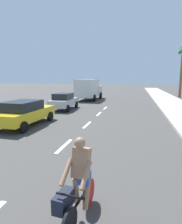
# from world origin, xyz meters

# --- Properties ---
(ground_plane) EXTENTS (160.00, 160.00, 0.00)m
(ground_plane) POSITION_xyz_m (0.00, 20.00, 0.00)
(ground_plane) COLOR #423F3D
(sidewalk_strip) EXTENTS (3.60, 80.00, 0.14)m
(sidewalk_strip) POSITION_xyz_m (7.06, 22.00, 0.07)
(sidewalk_strip) COLOR #B2ADA3
(sidewalk_strip) RESTS_ON ground
(lane_stripe_2) EXTENTS (0.16, 1.80, 0.01)m
(lane_stripe_2) POSITION_xyz_m (0.00, 9.66, 0.00)
(lane_stripe_2) COLOR white
(lane_stripe_2) RESTS_ON ground
(lane_stripe_3) EXTENTS (0.16, 1.80, 0.01)m
(lane_stripe_3) POSITION_xyz_m (0.00, 13.61, 0.00)
(lane_stripe_3) COLOR white
(lane_stripe_3) RESTS_ON ground
(lane_stripe_4) EXTENTS (0.16, 1.80, 0.01)m
(lane_stripe_4) POSITION_xyz_m (0.00, 17.53, 0.00)
(lane_stripe_4) COLOR white
(lane_stripe_4) RESTS_ON ground
(lane_stripe_5) EXTENTS (0.16, 1.80, 0.01)m
(lane_stripe_5) POSITION_xyz_m (0.00, 20.73, 0.00)
(lane_stripe_5) COLOR white
(lane_stripe_5) RESTS_ON ground
(cyclist) EXTENTS (0.64, 1.71, 1.82)m
(cyclist) POSITION_xyz_m (1.94, 5.51, 0.83)
(cyclist) COLOR black
(cyclist) RESTS_ON ground
(parked_car_yellow) EXTENTS (2.19, 4.59, 1.57)m
(parked_car_yellow) POSITION_xyz_m (-3.80, 12.55, 0.84)
(parked_car_yellow) COLOR gold
(parked_car_yellow) RESTS_ON ground
(parked_car_silver) EXTENTS (1.92, 3.98, 1.57)m
(parked_car_silver) POSITION_xyz_m (-3.69, 18.93, 0.84)
(parked_car_silver) COLOR #B7BABF
(parked_car_silver) RESTS_ON ground
(delivery_truck) EXTENTS (2.80, 6.30, 2.80)m
(delivery_truck) POSITION_xyz_m (-3.43, 27.65, 1.50)
(delivery_truck) COLOR beige
(delivery_truck) RESTS_ON ground
(palm_tree_distant) EXTENTS (1.83, 1.90, 7.87)m
(palm_tree_distant) POSITION_xyz_m (9.57, 34.33, 5.73)
(palm_tree_distant) COLOR brown
(palm_tree_distant) RESTS_ON ground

